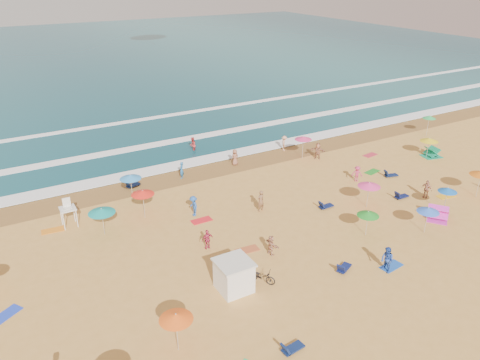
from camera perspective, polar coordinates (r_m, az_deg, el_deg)
ground at (r=36.80m, az=1.11°, el=-6.39°), size 220.00×220.00×0.00m
ocean at (r=113.75m, az=-21.77°, el=13.47°), size 220.00×140.00×0.18m
wet_sand at (r=46.73m, az=-6.76°, el=0.57°), size 220.00×220.00×0.00m
surf_foam at (r=54.35m, az=-10.50°, el=3.97°), size 200.00×18.70×0.05m
cabana at (r=30.38m, az=-0.74°, el=-11.66°), size 2.00×2.00×2.00m
cabana_roof at (r=29.76m, az=-0.76°, el=-10.02°), size 2.20×2.20×0.12m
bicycle at (r=31.26m, az=2.64°, el=-11.64°), size 1.70×1.90×1.00m
lifeguard_stand at (r=39.56m, az=-20.17°, el=-3.93°), size 1.20×1.20×2.10m
beach_umbrellas at (r=35.89m, az=2.69°, el=-3.34°), size 60.28×26.68×0.80m
loungers at (r=37.41m, az=8.13°, el=-5.79°), size 49.24×25.07×0.34m
towels at (r=35.94m, az=2.48°, el=-7.20°), size 39.26×20.95×0.03m
popup_tents at (r=48.24m, az=22.64°, el=0.29°), size 13.23×11.82×1.20m
beachgoers at (r=39.67m, az=-1.66°, el=-2.53°), size 40.59×28.31×2.15m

